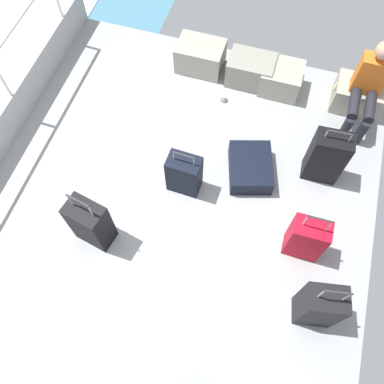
# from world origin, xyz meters

# --- Properties ---
(ground_plane) EXTENTS (4.40, 5.20, 0.06)m
(ground_plane) POSITION_xyz_m (0.00, 0.00, -0.03)
(ground_plane) COLOR #939699
(cargo_crate_0) EXTENTS (0.64, 0.43, 0.38)m
(cargo_crate_0) POSITION_xyz_m (-0.30, 2.17, 0.19)
(cargo_crate_0) COLOR gray
(cargo_crate_0) RESTS_ON ground_plane
(cargo_crate_1) EXTENTS (0.62, 0.42, 0.38)m
(cargo_crate_1) POSITION_xyz_m (0.39, 2.13, 0.19)
(cargo_crate_1) COLOR gray
(cargo_crate_1) RESTS_ON ground_plane
(cargo_crate_2) EXTENTS (0.53, 0.46, 0.35)m
(cargo_crate_2) POSITION_xyz_m (0.80, 2.11, 0.18)
(cargo_crate_2) COLOR gray
(cargo_crate_2) RESTS_ON ground_plane
(cargo_crate_3) EXTENTS (0.64, 0.42, 0.37)m
(cargo_crate_3) POSITION_xyz_m (1.77, 2.11, 0.19)
(cargo_crate_3) COLOR #9E9989
(cargo_crate_3) RESTS_ON ground_plane
(passenger_seated) EXTENTS (0.34, 0.66, 1.07)m
(passenger_seated) POSITION_xyz_m (1.77, 1.93, 0.56)
(passenger_seated) COLOR orange
(passenger_seated) RESTS_ON ground_plane
(suitcase_0) EXTENTS (0.39, 0.31, 0.90)m
(suitcase_0) POSITION_xyz_m (1.66, -0.65, 0.34)
(suitcase_0) COLOR black
(suitcase_0) RESTS_ON ground_plane
(suitcase_2) EXTENTS (0.37, 0.24, 0.81)m
(suitcase_2) POSITION_xyz_m (1.44, -0.01, 0.30)
(suitcase_2) COLOR #B70C1E
(suitcase_2) RESTS_ON ground_plane
(suitcase_3) EXTENTS (0.62, 0.71, 0.23)m
(suitcase_3) POSITION_xyz_m (0.72, 0.74, 0.12)
(suitcase_3) COLOR black
(suitcase_3) RESTS_ON ground_plane
(suitcase_4) EXTENTS (0.43, 0.32, 0.88)m
(suitcase_4) POSITION_xyz_m (-0.68, -0.50, 0.34)
(suitcase_4) COLOR black
(suitcase_4) RESTS_ON ground_plane
(suitcase_5) EXTENTS (0.40, 0.26, 0.83)m
(suitcase_5) POSITION_xyz_m (1.49, 0.97, 0.36)
(suitcase_5) COLOR black
(suitcase_5) RESTS_ON ground_plane
(suitcase_6) EXTENTS (0.37, 0.25, 0.67)m
(suitcase_6) POSITION_xyz_m (0.04, 0.36, 0.27)
(suitcase_6) COLOR black
(suitcase_6) RESTS_ON ground_plane
(paper_cup) EXTENTS (0.08, 0.08, 0.10)m
(paper_cup) POSITION_xyz_m (0.14, 1.70, 0.05)
(paper_cup) COLOR white
(paper_cup) RESTS_ON ground_plane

